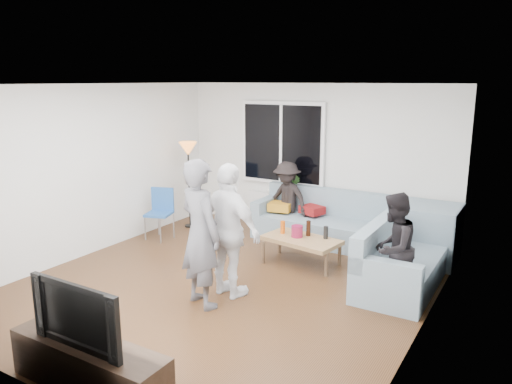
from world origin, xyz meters
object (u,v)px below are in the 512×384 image
Objects in this scene: sofa_right_section at (405,253)px; spectator_right at (393,248)px; television at (85,312)px; floor_lamp at (189,185)px; coffee_table at (301,251)px; player_left at (200,234)px; side_chair at (159,214)px; spectator_back at (287,199)px; sofa_back_section at (322,217)px; player_right at (229,231)px; tv_console at (89,366)px.

sofa_right_section is 1.47× the size of spectator_right.
sofa_right_section is at bearing 64.58° from television.
floor_lamp is at bearing -100.23° from spectator_right.
player_left is at bearing -104.11° from coffee_table.
spectator_back is at bearing 18.46° from side_chair.
player_right is (-0.16, -2.53, 0.42)m from sofa_back_section.
player_right is at bearing 129.56° from sofa_right_section.
spectator_back is (1.76, 1.30, 0.22)m from side_chair.
television is at bearing -62.00° from floor_lamp.
sofa_right_section is 1.50m from coffee_table.
tv_console is (0.02, -2.24, -0.62)m from player_right.
floor_lamp reaches higher than spectator_back.
sofa_right_section is 4.12m from tv_console.
coffee_table is at bearing -43.08° from spectator_back.
floor_lamp is 1.20× the size of spectator_back.
player_left is 1.98m from tv_console.
floor_lamp reaches higher than sofa_right_section.
sofa_right_section is 0.68m from spectator_right.
floor_lamp reaches higher than tv_console.
coffee_table is 3.71m from television.
sofa_back_section is at bearing 97.66° from coffee_table.
tv_console is (-0.14, -4.77, -0.20)m from sofa_back_section.
spectator_back is at bearing -62.82° from player_left.
sofa_back_section is 1.77× the size of spectator_back.
spectator_back reaches higher than coffee_table.
player_right is at bearing -91.09° from player_left.
sofa_back_section is 4.78m from television.
sofa_right_section is 2.36m from player_right.
coffee_table is 1.08× the size of television.
player_left reaches higher than tv_console.
side_chair reaches higher than tv_console.
sofa_right_section is 4.13m from floor_lamp.
coffee_table is (0.15, -1.11, -0.22)m from sofa_back_section.
sofa_right_section is 4.13m from television.
side_chair is 2.20m from spectator_back.
floor_lamp is at bearing 81.41° from sofa_right_section.
spectator_right is (1.94, 1.24, -0.21)m from player_left.
side_chair is 0.90m from floor_lamp.
sofa_back_section and sofa_right_section have the same top height.
player_left reaches higher than floor_lamp.
player_left is 1.31× the size of spectator_right.
spectator_back is (-0.68, 0.03, 0.22)m from sofa_back_section.
sofa_back_section is 0.72m from spectator_back.
player_right is (-0.31, -1.43, 0.64)m from coffee_table.
player_left reaches higher than sofa_right_section.
television is at bearing -74.73° from side_chair.
spectator_right is at bearing -23.80° from side_chair.
sofa_back_section reaches higher than coffee_table.
spectator_back is 0.81× the size of tv_console.
sofa_right_section reaches higher than tv_console.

